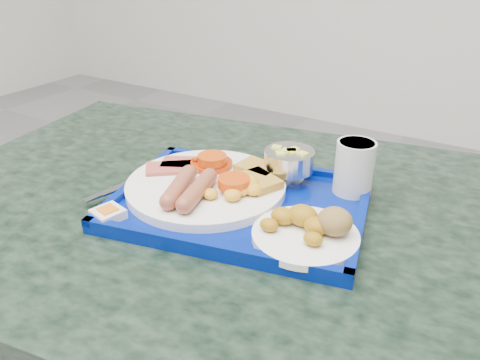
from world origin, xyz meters
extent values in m
cylinder|color=slate|center=(0.19, 0.65, 0.35)|extent=(0.11, 0.11, 0.65)
cube|color=black|center=(0.19, 0.65, 0.70)|extent=(1.26, 0.94, 0.04)
cube|color=navy|center=(0.20, 0.64, 0.73)|extent=(0.46, 0.38, 0.01)
cube|color=navy|center=(0.17, 0.78, 0.74)|extent=(0.40, 0.10, 0.01)
cube|color=navy|center=(0.23, 0.50, 0.74)|extent=(0.40, 0.10, 0.01)
cube|color=navy|center=(0.39, 0.68, 0.74)|extent=(0.08, 0.29, 0.01)
cube|color=navy|center=(0.01, 0.60, 0.74)|extent=(0.08, 0.29, 0.01)
cylinder|color=white|center=(0.13, 0.64, 0.74)|extent=(0.28, 0.28, 0.02)
cube|color=#BC574B|center=(0.06, 0.68, 0.75)|extent=(0.11, 0.09, 0.01)
cube|color=#BC574B|center=(0.05, 0.65, 0.75)|extent=(0.10, 0.10, 0.01)
cylinder|color=#B33207|center=(0.10, 0.70, 0.75)|extent=(0.08, 0.08, 0.01)
sphere|color=#B33207|center=(0.08, 0.71, 0.76)|extent=(0.01, 0.01, 0.01)
sphere|color=#B33207|center=(0.12, 0.68, 0.76)|extent=(0.01, 0.01, 0.01)
sphere|color=#B33207|center=(0.11, 0.71, 0.76)|extent=(0.01, 0.01, 0.01)
sphere|color=#B33207|center=(0.11, 0.71, 0.76)|extent=(0.01, 0.01, 0.01)
sphere|color=#B33207|center=(0.09, 0.68, 0.76)|extent=(0.01, 0.01, 0.01)
sphere|color=#B33207|center=(0.13, 0.70, 0.76)|extent=(0.01, 0.01, 0.01)
sphere|color=#B33207|center=(0.11, 0.68, 0.76)|extent=(0.01, 0.01, 0.01)
sphere|color=#B33207|center=(0.12, 0.69, 0.76)|extent=(0.01, 0.01, 0.01)
sphere|color=#B33207|center=(0.10, 0.69, 0.76)|extent=(0.01, 0.01, 0.01)
sphere|color=#B33207|center=(0.10, 0.72, 0.76)|extent=(0.01, 0.01, 0.01)
sphere|color=#B33207|center=(0.09, 0.72, 0.76)|extent=(0.01, 0.01, 0.01)
sphere|color=#B33207|center=(0.08, 0.70, 0.76)|extent=(0.01, 0.01, 0.01)
sphere|color=#B33207|center=(0.08, 0.69, 0.76)|extent=(0.01, 0.01, 0.01)
sphere|color=#B33207|center=(0.08, 0.69, 0.76)|extent=(0.01, 0.01, 0.01)
sphere|color=#B33207|center=(0.10, 0.69, 0.76)|extent=(0.01, 0.01, 0.01)
sphere|color=#B33207|center=(0.12, 0.70, 0.76)|extent=(0.01, 0.01, 0.01)
cube|color=#B9862E|center=(0.19, 0.72, 0.75)|extent=(0.08, 0.06, 0.01)
cube|color=#B9862E|center=(0.21, 0.68, 0.75)|extent=(0.09, 0.08, 0.01)
cylinder|color=brown|center=(0.12, 0.58, 0.76)|extent=(0.06, 0.11, 0.03)
cylinder|color=brown|center=(0.15, 0.59, 0.76)|extent=(0.05, 0.11, 0.03)
ellipsoid|color=yellow|center=(0.21, 0.63, 0.76)|extent=(0.03, 0.03, 0.02)
ellipsoid|color=yellow|center=(0.19, 0.64, 0.76)|extent=(0.03, 0.03, 0.02)
ellipsoid|color=yellow|center=(0.17, 0.60, 0.76)|extent=(0.02, 0.02, 0.02)
ellipsoid|color=yellow|center=(0.21, 0.65, 0.76)|extent=(0.04, 0.04, 0.02)
ellipsoid|color=yellow|center=(0.19, 0.65, 0.76)|extent=(0.03, 0.03, 0.02)
ellipsoid|color=yellow|center=(0.21, 0.66, 0.76)|extent=(0.04, 0.04, 0.02)
ellipsoid|color=yellow|center=(0.22, 0.65, 0.76)|extent=(0.03, 0.03, 0.02)
ellipsoid|color=yellow|center=(0.20, 0.61, 0.76)|extent=(0.03, 0.03, 0.02)
cylinder|color=#B93104|center=(0.11, 0.69, 0.76)|extent=(0.05, 0.05, 0.02)
cylinder|color=#B93104|center=(0.19, 0.64, 0.76)|extent=(0.05, 0.05, 0.02)
cylinder|color=white|center=(0.34, 0.59, 0.74)|extent=(0.15, 0.15, 0.01)
ellipsoid|color=#AD7714|center=(0.36, 0.57, 0.75)|extent=(0.03, 0.02, 0.02)
ellipsoid|color=#AD7714|center=(0.35, 0.60, 0.76)|extent=(0.04, 0.03, 0.03)
ellipsoid|color=#AD7714|center=(0.33, 0.61, 0.76)|extent=(0.05, 0.04, 0.03)
ellipsoid|color=#AD7714|center=(0.30, 0.60, 0.76)|extent=(0.04, 0.03, 0.03)
ellipsoid|color=#AD7714|center=(0.29, 0.57, 0.75)|extent=(0.03, 0.02, 0.02)
ellipsoid|color=olive|center=(0.37, 0.61, 0.76)|extent=(0.05, 0.05, 0.04)
cylinder|color=silver|center=(0.24, 0.75, 0.73)|extent=(0.06, 0.06, 0.01)
cylinder|color=silver|center=(0.24, 0.75, 0.75)|extent=(0.02, 0.02, 0.02)
cylinder|color=silver|center=(0.24, 0.75, 0.77)|extent=(0.09, 0.09, 0.03)
cube|color=#F1F95F|center=(0.23, 0.74, 0.79)|extent=(0.02, 0.02, 0.01)
cube|color=#F1F95F|center=(0.23, 0.73, 0.79)|extent=(0.02, 0.02, 0.01)
cube|color=#F1F95F|center=(0.24, 0.76, 0.79)|extent=(0.02, 0.02, 0.01)
cube|color=#F1F95F|center=(0.26, 0.75, 0.79)|extent=(0.02, 0.02, 0.01)
cube|color=#F1F95F|center=(0.21, 0.75, 0.79)|extent=(0.02, 0.02, 0.01)
cube|color=#F1F95F|center=(0.25, 0.74, 0.79)|extent=(0.02, 0.02, 0.01)
cube|color=#F1F95F|center=(0.24, 0.75, 0.79)|extent=(0.02, 0.02, 0.01)
cylinder|color=silver|center=(0.35, 0.77, 0.78)|extent=(0.07, 0.07, 0.09)
cylinder|color=#FD600E|center=(0.35, 0.77, 0.82)|extent=(0.06, 0.06, 0.01)
cube|color=silver|center=(0.01, 0.59, 0.73)|extent=(0.04, 0.12, 0.00)
ellipsoid|color=silver|center=(-0.01, 0.67, 0.74)|extent=(0.04, 0.05, 0.01)
cube|color=silver|center=(0.00, 0.59, 0.73)|extent=(0.04, 0.17, 0.00)
cube|color=white|center=(0.05, 0.49, 0.74)|extent=(0.05, 0.05, 0.02)
cube|color=orange|center=(0.05, 0.49, 0.75)|extent=(0.03, 0.03, 0.00)
camera|label=1|loc=(0.55, 0.06, 1.12)|focal=35.00mm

